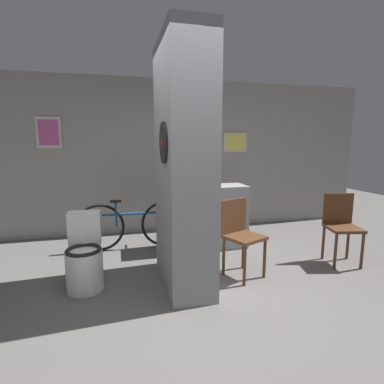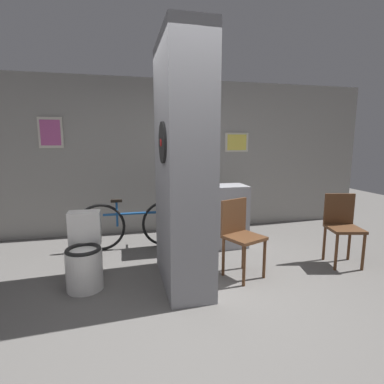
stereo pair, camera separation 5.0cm
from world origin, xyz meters
TOP-DOWN VIEW (x-y plane):
  - ground_plane at (0.00, 0.00)m, footprint 14.00×14.00m
  - wall_back at (-0.00, 2.63)m, footprint 8.00×0.09m
  - pillar_center at (0.09, 0.57)m, footprint 0.49×1.14m
  - counter_shelf at (0.68, 1.57)m, footprint 1.13×0.44m
  - toilet at (-0.97, 0.70)m, footprint 0.38×0.54m
  - chair_near_pillar at (0.77, 0.58)m, footprint 0.51×0.51m
  - chair_by_doorway at (2.18, 0.61)m, footprint 0.46×0.46m
  - bicycle at (-0.40, 1.79)m, footprint 1.62×0.42m
  - bottle_tall at (0.74, 1.50)m, footprint 0.07×0.07m

SIDE VIEW (x-z plane):
  - ground_plane at x=0.00m, z-range 0.00..0.00m
  - toilet at x=-0.97m, z-range -0.06..0.73m
  - bicycle at x=-0.40m, z-range -0.01..0.73m
  - counter_shelf at x=0.68m, z-range 0.00..0.93m
  - chair_near_pillar at x=0.77m, z-range 0.06..0.96m
  - chair_by_doorway at x=2.18m, z-range 0.06..0.96m
  - bottle_tall at x=0.74m, z-range 0.89..1.14m
  - pillar_center at x=0.09m, z-range 0.00..2.60m
  - wall_back at x=0.00m, z-range 0.00..2.60m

